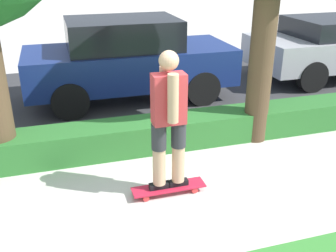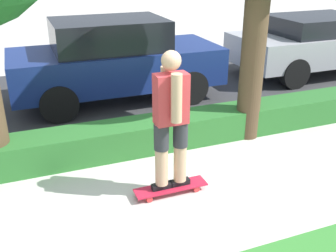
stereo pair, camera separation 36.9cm
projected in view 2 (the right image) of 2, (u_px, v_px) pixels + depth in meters
ground_plane at (190, 202)px, 4.85m from camera, size 60.00×60.00×0.00m
street_asphalt at (110, 97)px, 8.43m from camera, size 18.59×5.00×0.01m
hedge_row at (148, 135)px, 6.13m from camera, size 18.59×0.60×0.47m
skateboard at (171, 188)px, 5.01m from camera, size 0.94×0.24×0.10m
skater_person at (171, 119)px, 4.63m from camera, size 0.51×0.45×1.75m
parked_car_middle at (115, 59)px, 7.95m from camera, size 4.20×1.83×1.66m
parked_car_rear at (318, 42)px, 9.86m from camera, size 4.41×1.98×1.44m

